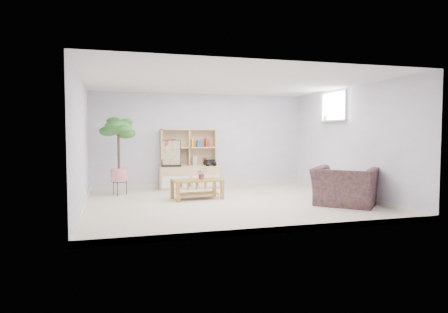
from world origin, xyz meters
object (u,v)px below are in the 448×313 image
object	(u,v)px
storage_unit	(189,159)
armchair	(345,184)
floor_tree	(119,156)
coffee_table	(197,189)

from	to	relation	value
storage_unit	armchair	size ratio (longest dim) A/B	1.32
storage_unit	floor_tree	world-z (taller)	floor_tree
coffee_table	floor_tree	size ratio (longest dim) A/B	0.58
storage_unit	floor_tree	size ratio (longest dim) A/B	0.85
floor_tree	armchair	size ratio (longest dim) A/B	1.55
floor_tree	armchair	bearing A→B (deg)	-30.71
storage_unit	armchair	world-z (taller)	storage_unit
storage_unit	coffee_table	distance (m)	1.69
storage_unit	coffee_table	bearing A→B (deg)	-95.11
armchair	floor_tree	bearing A→B (deg)	13.60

